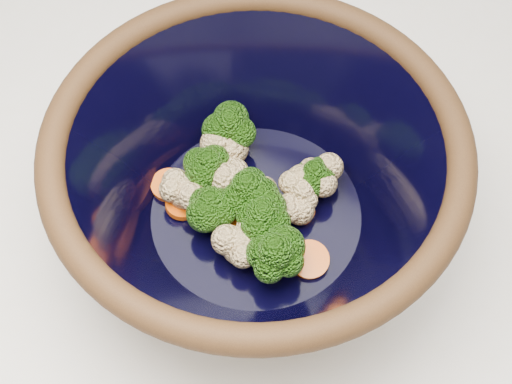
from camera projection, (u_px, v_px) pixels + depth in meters
name	position (u px, v px, depth m)	size (l,w,h in m)	color
counter	(222.00, 382.00, 1.03)	(1.20, 1.20, 0.90)	white
mixing_bowl	(256.00, 183.00, 0.58)	(0.33, 0.33, 0.14)	black
vegetable_pile	(250.00, 193.00, 0.60)	(0.17, 0.13, 0.06)	#608442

